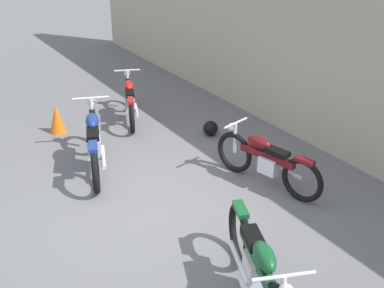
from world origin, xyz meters
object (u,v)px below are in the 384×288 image
object	(u,v)px
traffic_cone	(57,119)
motorcycle_red	(130,100)
motorcycle_green	(258,268)
motorcycle_blue	(94,142)
motorcycle_maroon	(266,160)
helmet	(211,128)

from	to	relation	value
traffic_cone	motorcycle_red	distance (m)	1.48
motorcycle_green	motorcycle_blue	xyz separation A→B (m)	(-3.78, -0.30, 0.02)
motorcycle_green	motorcycle_blue	bearing A→B (deg)	-153.06
traffic_cone	motorcycle_blue	bearing A→B (deg)	2.33
traffic_cone	motorcycle_maroon	bearing A→B (deg)	29.63
helmet	motorcycle_red	distance (m)	1.81
motorcycle_red	motorcycle_maroon	bearing A→B (deg)	-146.75
traffic_cone	motorcycle_blue	xyz separation A→B (m)	(1.73, 0.07, 0.21)
helmet	motorcycle_maroon	bearing A→B (deg)	-9.37
motorcycle_blue	traffic_cone	bearing A→B (deg)	23.66
motorcycle_blue	motorcycle_green	bearing A→B (deg)	-154.07
motorcycle_maroon	motorcycle_red	bearing A→B (deg)	-3.13
motorcycle_blue	motorcycle_red	size ratio (longest dim) A/B	1.16
motorcycle_maroon	motorcycle_blue	bearing A→B (deg)	32.91
traffic_cone	motorcycle_green	xyz separation A→B (m)	(5.50, 0.37, 0.19)
traffic_cone	motorcycle_maroon	size ratio (longest dim) A/B	0.28
motorcycle_maroon	motorcycle_blue	world-z (taller)	motorcycle_blue
motorcycle_red	helmet	bearing A→B (deg)	-125.09
helmet	motorcycle_green	bearing A→B (deg)	-28.11
motorcycle_blue	motorcycle_red	world-z (taller)	motorcycle_blue
motorcycle_maroon	traffic_cone	bearing A→B (deg)	16.37
motorcycle_green	motorcycle_blue	distance (m)	3.79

